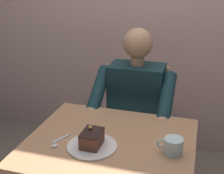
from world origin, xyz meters
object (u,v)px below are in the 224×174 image
Objects in this scene: dining_table at (110,159)px; dessert_spoon at (58,142)px; seated_person at (133,116)px; cake_slice at (92,138)px; chair at (138,122)px; coffee_cup at (173,146)px.

dining_table is 0.29m from dessert_spoon.
dessert_spoon is (0.24, 0.10, 0.11)m from dining_table.
cake_slice is at bearing 83.81° from seated_person.
chair reaches higher than dessert_spoon.
cake_slice is 0.38m from coffee_cup.
chair is 7.29× the size of coffee_cup.
cake_slice reaches higher than dessert_spoon.
seated_person is at bearing -60.68° from coffee_cup.
dining_table is 0.35m from coffee_cup.
seated_person is (-0.00, 0.18, 0.13)m from chair.
dining_table is at bearing 90.00° from seated_person.
coffee_cup is at bearing -171.84° from cake_slice.
cake_slice is 0.88× the size of dessert_spoon.
chair is at bearing -94.82° from cake_slice.
dessert_spoon reaches higher than dining_table.
chair is at bearing -106.78° from dessert_spoon.
coffee_cup is (-0.31, 0.56, 0.16)m from seated_person.
chair is 0.75× the size of seated_person.
chair is (0.00, -0.71, -0.14)m from dining_table.
coffee_cup is (-0.31, 0.03, 0.15)m from dining_table.
chair is 7.27× the size of cake_slice.
seated_person reaches higher than dining_table.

